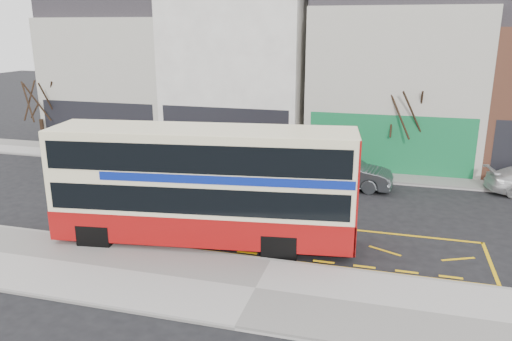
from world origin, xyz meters
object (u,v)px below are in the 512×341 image
(car_grey, at_px, (344,172))
(car_silver, at_px, (175,157))
(bus_stop_post, at_px, (104,195))
(street_tree_right, at_px, (407,100))
(double_decker_bus, at_px, (205,185))
(street_tree_left, at_px, (38,91))

(car_grey, bearing_deg, car_silver, 90.60)
(bus_stop_post, relative_size, street_tree_right, 0.50)
(double_decker_bus, relative_size, bus_stop_post, 3.74)
(double_decker_bus, xyz_separation_m, car_grey, (4.10, 7.84, -1.45))
(street_tree_left, bearing_deg, bus_stop_post, -44.84)
(car_silver, bearing_deg, street_tree_right, -70.81)
(street_tree_left, bearing_deg, car_grey, -6.90)
(double_decker_bus, relative_size, street_tree_right, 1.87)
(car_grey, height_order, street_tree_right, street_tree_right)
(double_decker_bus, height_order, bus_stop_post, double_decker_bus)
(bus_stop_post, height_order, car_silver, bus_stop_post)
(double_decker_bus, height_order, street_tree_right, street_tree_right)
(car_grey, xyz_separation_m, street_tree_right, (2.72, 2.91, 3.16))
(bus_stop_post, xyz_separation_m, street_tree_right, (10.11, 11.90, 2.03))
(bus_stop_post, height_order, street_tree_right, street_tree_right)
(car_grey, height_order, street_tree_left, street_tree_left)
(double_decker_bus, height_order, car_silver, double_decker_bus)
(bus_stop_post, height_order, car_grey, bus_stop_post)
(car_silver, height_order, street_tree_left, street_tree_left)
(double_decker_bus, distance_m, car_grey, 8.97)
(double_decker_bus, xyz_separation_m, street_tree_right, (6.82, 10.76, 1.71))
(car_silver, xyz_separation_m, street_tree_left, (-9.61, 1.68, 3.04))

